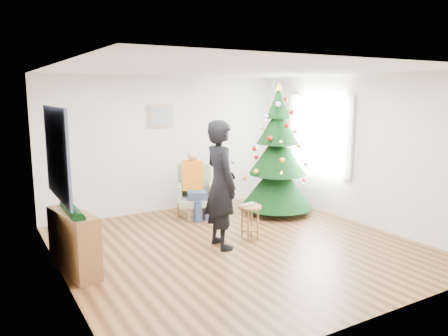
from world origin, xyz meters
TOP-DOWN VIEW (x-y plane):
  - floor at (0.00, 0.00)m, footprint 5.00×5.00m
  - ceiling at (0.00, 0.00)m, footprint 5.00×5.00m
  - wall_back at (0.00, 2.50)m, footprint 5.00×0.00m
  - wall_front at (0.00, -2.50)m, footprint 5.00×0.00m
  - wall_left at (-2.50, 0.00)m, footprint 0.00×5.00m
  - wall_right at (2.50, 0.00)m, footprint 0.00×5.00m
  - window_panel at (2.47, 1.00)m, footprint 0.04×1.30m
  - curtains at (2.44, 1.00)m, footprint 0.05×1.75m
  - christmas_tree at (1.62, 1.19)m, footprint 1.37×1.37m
  - stool at (0.33, 0.19)m, footprint 0.36×0.36m
  - laptop at (0.33, 0.19)m, footprint 0.34×0.27m
  - armchair at (0.16, 1.75)m, footprint 0.83×0.82m
  - seated_person at (0.13, 1.70)m, footprint 0.48×0.61m
  - standing_man at (-0.23, 0.12)m, footprint 0.50×0.72m
  - game_controller at (-0.03, 0.09)m, footprint 0.04×0.13m
  - console at (-2.33, 0.24)m, footprint 0.48×1.04m
  - garland at (-2.33, 0.24)m, footprint 0.14×0.90m
  - tapestry at (-2.46, 0.30)m, footprint 0.03×1.50m
  - framed_picture at (-0.20, 2.46)m, footprint 0.52×0.05m

SIDE VIEW (x-z plane):
  - floor at x=0.00m, z-range 0.00..0.00m
  - stool at x=0.33m, z-range 0.01..0.55m
  - armchair at x=0.16m, z-range -0.13..0.83m
  - console at x=-2.33m, z-range 0.00..0.80m
  - laptop at x=0.33m, z-range 0.54..0.57m
  - seated_person at x=0.13m, z-range 0.01..1.27m
  - garland at x=-2.33m, z-range 0.75..0.89m
  - standing_man at x=-0.23m, z-range 0.00..1.90m
  - christmas_tree at x=1.62m, z-range -0.12..2.35m
  - game_controller at x=-0.03m, z-range 1.25..1.29m
  - wall_back at x=0.00m, z-range -1.20..3.80m
  - wall_front at x=0.00m, z-range -1.20..3.80m
  - wall_left at x=-2.50m, z-range -1.20..3.80m
  - wall_right at x=2.50m, z-range -1.20..3.80m
  - window_panel at x=2.47m, z-range 0.80..2.20m
  - curtains at x=2.44m, z-range 0.75..2.25m
  - tapestry at x=-2.46m, z-range 0.98..2.12m
  - framed_picture at x=-0.20m, z-range 1.64..2.06m
  - ceiling at x=0.00m, z-range 2.60..2.60m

